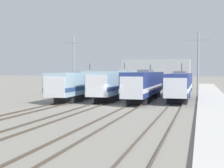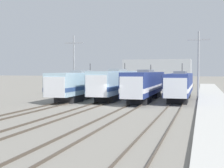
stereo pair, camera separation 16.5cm
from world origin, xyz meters
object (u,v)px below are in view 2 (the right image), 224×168
(catenary_tower_left, at_px, (74,64))
(locomotive_center_right, at_px, (145,85))
(locomotive_far_left, at_px, (80,84))
(catenary_tower_right, at_px, (199,63))
(locomotive_center_left, at_px, (117,83))
(locomotive_far_right, at_px, (180,85))

(catenary_tower_left, bearing_deg, locomotive_center_right, -13.11)
(locomotive_far_left, height_order, catenary_tower_right, catenary_tower_right)
(locomotive_center_left, relative_size, locomotive_center_right, 1.05)
(locomotive_far_left, xyz_separation_m, catenary_tower_right, (16.02, 4.14, 3.03))
(catenary_tower_right, bearing_deg, locomotive_far_left, -165.51)
(locomotive_center_left, height_order, locomotive_far_right, locomotive_center_left)
(locomotive_center_right, distance_m, catenary_tower_right, 8.05)
(locomotive_far_left, relative_size, catenary_tower_left, 1.79)
(locomotive_far_left, distance_m, catenary_tower_right, 16.82)
(locomotive_far_left, bearing_deg, locomotive_center_left, 34.52)
(locomotive_center_left, xyz_separation_m, locomotive_center_right, (4.53, -1.70, -0.06))
(catenary_tower_left, bearing_deg, locomotive_far_right, -3.44)
(catenary_tower_right, bearing_deg, locomotive_far_right, -158.07)
(locomotive_far_left, distance_m, locomotive_center_left, 5.50)
(locomotive_center_left, relative_size, catenary_tower_left, 2.08)
(locomotive_far_left, xyz_separation_m, locomotive_far_right, (13.60, 3.17, -0.05))
(locomotive_center_left, relative_size, locomotive_far_right, 1.10)
(locomotive_center_right, xyz_separation_m, locomotive_far_right, (4.53, 1.75, -0.09))
(locomotive_far_left, xyz_separation_m, locomotive_center_left, (4.53, 3.12, 0.10))
(locomotive_far_right, xyz_separation_m, catenary_tower_right, (2.42, 0.98, 3.09))
(locomotive_far_right, bearing_deg, locomotive_center_left, -179.69)
(locomotive_center_left, bearing_deg, catenary_tower_left, 171.86)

